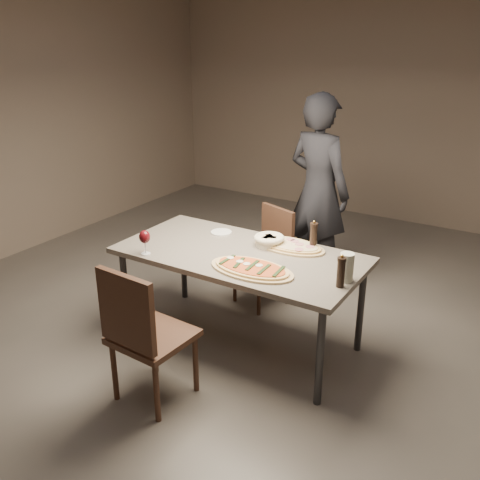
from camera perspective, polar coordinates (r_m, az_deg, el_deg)
The scene contains 14 objects.
room at distance 3.70m, azimuth 0.00°, elevation 7.95°, with size 7.00×7.00×7.00m.
dining_table at distance 3.93m, azimuth 0.00°, elevation -2.13°, with size 1.80×0.90×0.75m.
zucchini_pizza at distance 3.61m, azimuth 1.24°, elevation -3.05°, with size 0.62×0.34×0.05m.
ham_pizza at distance 4.01m, azimuth 5.30°, elevation -0.59°, with size 0.56×0.31×0.04m.
bread_basket at distance 4.02m, azimuth 3.13°, elevation 0.02°, with size 0.23×0.23×0.08m.
oil_dish at distance 3.93m, azimuth 6.05°, elevation -1.18°, with size 0.13×0.13×0.02m.
pepper_mill_left at distance 3.97m, azimuth 7.84°, elevation 0.46°, with size 0.06×0.06×0.22m.
pepper_mill_right at distance 3.42m, azimuth 10.71°, elevation -3.34°, with size 0.06×0.06×0.22m.
carafe at distance 3.50m, azimuth 11.30°, elevation -2.88°, with size 0.09×0.09×0.19m.
wine_glass at distance 3.90m, azimuth -10.14°, elevation 0.25°, with size 0.08×0.08×0.18m.
side_plate at distance 4.28m, azimuth -2.01°, elevation 0.83°, with size 0.17×0.17×0.01m.
chair_near at distance 3.40m, azimuth -10.39°, elevation -9.42°, with size 0.48×0.48×0.96m.
chair_far at distance 4.66m, azimuth 3.05°, elevation -1.13°, with size 0.51×0.51×0.85m.
diner at distance 4.96m, azimuth 8.36°, elevation 5.17°, with size 0.65×0.43×1.78m, color black.
Camera 1 is at (1.89, -3.06, 2.27)m, focal length 40.00 mm.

